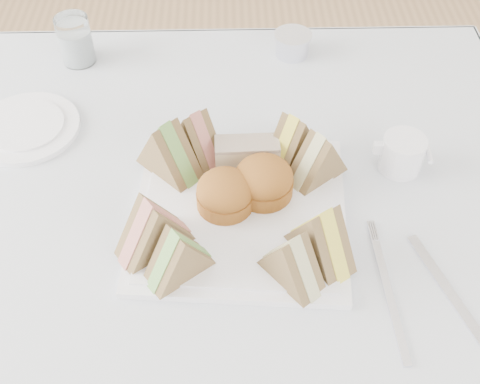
{
  "coord_description": "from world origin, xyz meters",
  "views": [
    {
      "loc": [
        0.01,
        -0.54,
        1.44
      ],
      "look_at": [
        0.02,
        0.02,
        0.8
      ],
      "focal_mm": 45.0,
      "sensor_mm": 36.0,
      "label": 1
    }
  ],
  "objects_px": {
    "creamer_jug": "(402,154)",
    "water_glass": "(75,40)",
    "table": "(230,349)",
    "serving_plate": "(240,212)"
  },
  "relations": [
    {
      "from": "creamer_jug",
      "to": "water_glass",
      "type": "bearing_deg",
      "value": 155.21
    },
    {
      "from": "table",
      "to": "water_glass",
      "type": "bearing_deg",
      "value": 123.74
    },
    {
      "from": "serving_plate",
      "to": "creamer_jug",
      "type": "xyz_separation_m",
      "value": [
        0.26,
        0.09,
        0.02
      ]
    },
    {
      "from": "creamer_jug",
      "to": "table",
      "type": "bearing_deg",
      "value": -153.63
    },
    {
      "from": "table",
      "to": "serving_plate",
      "type": "distance_m",
      "value": 0.38
    },
    {
      "from": "serving_plate",
      "to": "water_glass",
      "type": "relative_size",
      "value": 3.39
    },
    {
      "from": "serving_plate",
      "to": "table",
      "type": "bearing_deg",
      "value": -124.87
    },
    {
      "from": "table",
      "to": "creamer_jug",
      "type": "bearing_deg",
      "value": 22.94
    },
    {
      "from": "water_glass",
      "to": "table",
      "type": "bearing_deg",
      "value": -56.26
    },
    {
      "from": "water_glass",
      "to": "serving_plate",
      "type": "bearing_deg",
      "value": -52.63
    }
  ]
}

